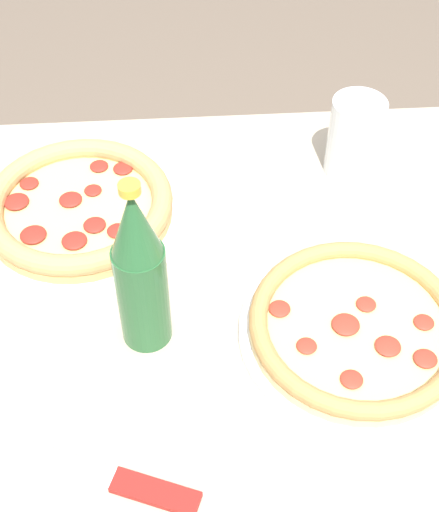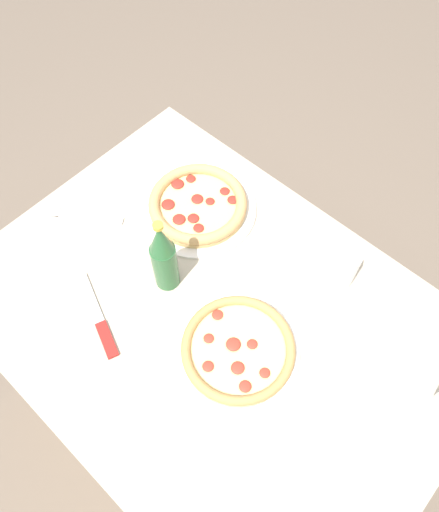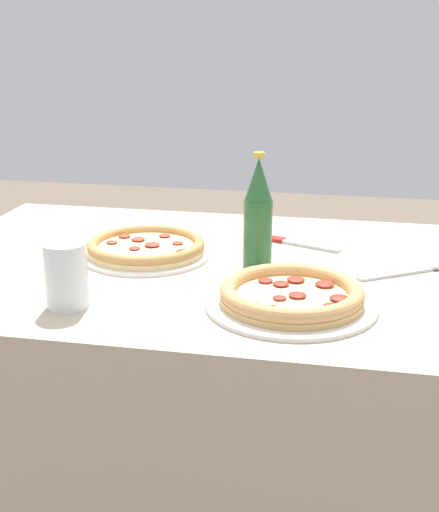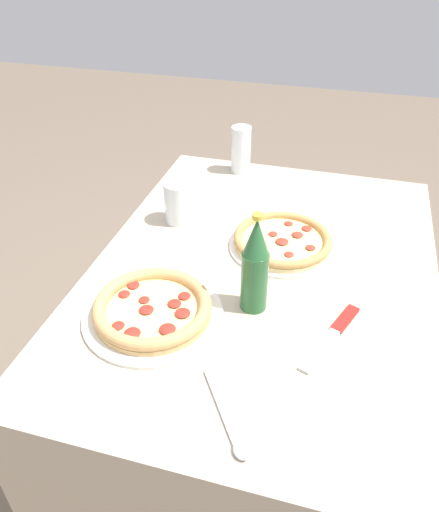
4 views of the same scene
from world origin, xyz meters
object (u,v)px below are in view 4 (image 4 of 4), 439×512
(beer_bottle, at_px, (255,266))
(knife, at_px, (333,334))
(pizza_margherita, at_px, (282,241))
(glass_mango_juice, at_px, (178,204))
(spoon, at_px, (230,422))
(pizza_veggie, at_px, (153,309))
(glass_water, at_px, (241,152))

(beer_bottle, relative_size, knife, 1.07)
(pizza_margherita, height_order, beer_bottle, beer_bottle)
(glass_mango_juice, xyz_separation_m, spoon, (0.60, 0.30, -0.05))
(pizza_margherita, bearing_deg, knife, 28.42)
(pizza_veggie, bearing_deg, glass_water, 178.85)
(pizza_margherita, distance_m, glass_water, 0.45)
(beer_bottle, height_order, spoon, beer_bottle)
(glass_mango_juice, xyz_separation_m, glass_water, (-0.35, 0.09, 0.01))
(glass_mango_juice, relative_size, beer_bottle, 0.49)
(pizza_veggie, bearing_deg, glass_mango_juice, -168.78)
(spoon, bearing_deg, glass_mango_juice, -153.24)
(knife, distance_m, spoon, 0.30)
(beer_bottle, distance_m, knife, 0.21)
(glass_mango_juice, distance_m, beer_bottle, 0.40)
(pizza_veggie, bearing_deg, knife, 96.97)
(pizza_margherita, bearing_deg, spoon, 0.51)
(glass_water, bearing_deg, spoon, 12.59)
(glass_water, height_order, spoon, glass_water)
(pizza_margherita, relative_size, beer_bottle, 1.16)
(pizza_veggie, bearing_deg, pizza_margherita, 146.37)
(pizza_veggie, distance_m, spoon, 0.31)
(knife, bearing_deg, pizza_margherita, -151.58)
(glass_mango_juice, height_order, knife, glass_mango_juice)
(pizza_margherita, relative_size, knife, 1.24)
(pizza_veggie, xyz_separation_m, knife, (-0.05, 0.37, -0.02))
(pizza_veggie, relative_size, beer_bottle, 1.28)
(glass_water, height_order, knife, glass_water)
(glass_water, distance_m, spoon, 0.97)
(beer_bottle, bearing_deg, spoon, 5.10)
(pizza_veggie, xyz_separation_m, glass_mango_juice, (-0.38, -0.08, 0.03))
(glass_mango_juice, bearing_deg, beer_bottle, 43.18)
(pizza_veggie, height_order, beer_bottle, beer_bottle)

